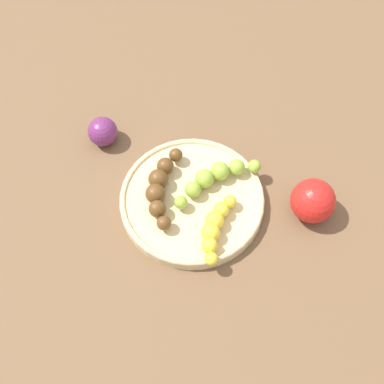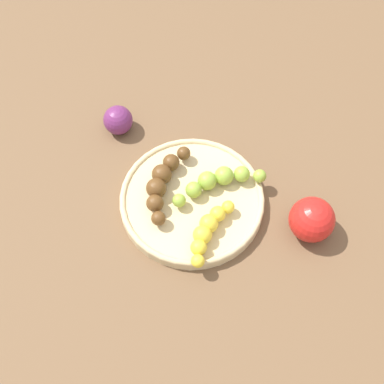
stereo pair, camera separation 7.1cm
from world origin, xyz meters
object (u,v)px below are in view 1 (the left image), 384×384
banana_yellow (215,227)px  fruit_bowl (192,200)px  apple_red (313,201)px  plum_purple (103,132)px  banana_overripe (161,187)px  banana_green (214,177)px

banana_yellow → fruit_bowl: bearing=-41.7°
apple_red → plum_purple: bearing=-8.8°
banana_overripe → plum_purple: (0.13, -0.09, -0.01)m
fruit_bowl → banana_green: banana_green is taller
banana_yellow → apple_red: apple_red is taller
banana_green → plum_purple: (0.21, -0.05, -0.01)m
banana_green → fruit_bowl: bearing=99.9°
banana_yellow → apple_red: bearing=-146.1°
banana_overripe → plum_purple: bearing=-40.8°
apple_red → fruit_bowl: bearing=9.2°
banana_overripe → apple_red: (-0.24, -0.03, 0.00)m
banana_yellow → apple_red: 0.16m
banana_yellow → banana_overripe: banana_overripe is taller
fruit_bowl → banana_overripe: size_ratio=1.58×
fruit_bowl → apple_red: bearing=-170.8°
fruit_bowl → banana_yellow: banana_yellow is taller
banana_green → plum_purple: bearing=33.3°
banana_overripe → apple_red: apple_red is taller
banana_overripe → apple_red: bearing=-178.9°
banana_yellow → banana_green: banana_green is taller
plum_purple → apple_red: (-0.37, 0.06, 0.01)m
banana_yellow → banana_overripe: bearing=-21.9°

